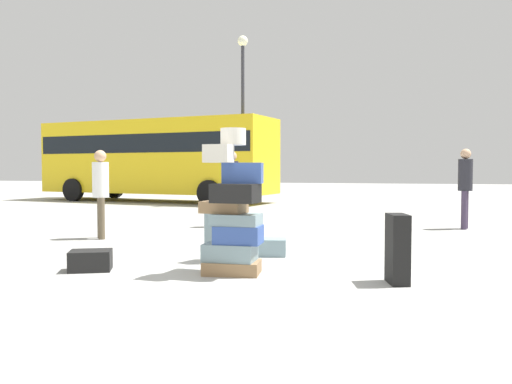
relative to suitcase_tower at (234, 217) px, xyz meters
name	(u,v)px	position (x,y,z in m)	size (l,w,h in m)	color
ground_plane	(221,273)	(-0.18, 0.02, -0.71)	(80.00, 80.00, 0.00)	#9E9E99
suitcase_tower	(234,217)	(0.00, 0.00, 0.00)	(0.82, 0.65, 1.80)	olive
suitcase_slate_foreground_far	(219,234)	(-0.46, 0.79, -0.33)	(0.23, 0.36, 0.76)	gray
suitcase_black_white_trunk	(91,260)	(-1.83, -0.27, -0.58)	(0.51, 0.38, 0.26)	black
suitcase_black_foreground_near	(398,249)	(1.96, -0.05, -0.32)	(0.20, 0.39, 0.79)	black
suitcase_slate_behind_tower	(264,247)	(0.04, 1.43, -0.58)	(0.66, 0.38, 0.25)	gray
person_bearded_onlooker	(232,182)	(-1.58, 5.02, 0.30)	(0.30, 0.31, 1.69)	brown
person_tourist_with_camera	(465,181)	(3.40, 5.87, 0.32)	(0.30, 0.33, 1.73)	#3F334C
person_passerby_in_red	(101,186)	(-3.34, 2.50, 0.26)	(0.30, 0.30, 1.64)	brown
parked_bus	(156,155)	(-7.17, 12.93, 1.12)	(9.86, 4.08, 3.15)	yellow
lamp_post	(243,95)	(-3.17, 11.42, 3.15)	(0.36, 0.36, 5.88)	#333338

